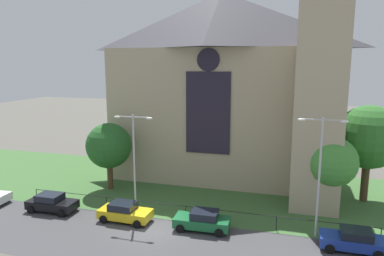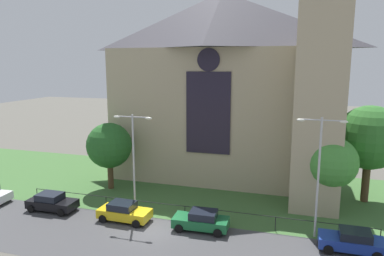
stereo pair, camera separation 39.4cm
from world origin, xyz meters
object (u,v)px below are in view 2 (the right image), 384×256
parked_car_black (52,202)px  parked_car_blue (352,241)px  tree_right_far (369,138)px  parked_car_green (201,220)px  streetlamp_near (133,152)px  church_building (227,84)px  parked_car_yellow (124,212)px  tree_left_near (109,146)px  tree_right_near (332,163)px  streetlamp_far (319,163)px

parked_car_black → parked_car_blue: (23.81, 0.00, 0.00)m
tree_right_far → parked_car_green: tree_right_far is taller
parked_car_black → parked_car_blue: 23.81m
tree_right_far → parked_car_blue: 11.53m
tree_right_far → streetlamp_near: (-18.98, -8.55, -0.59)m
streetlamp_near → parked_car_black: 8.61m
church_building → streetlamp_near: bearing=-111.6°
tree_right_far → parked_car_yellow: tree_right_far is taller
tree_right_far → tree_left_near: bearing=-171.4°
tree_left_near → parked_car_yellow: size_ratio=1.58×
church_building → parked_car_green: church_building is taller
streetlamp_near → parked_car_green: 7.80m
tree_right_near → parked_car_blue: 7.35m
streetlamp_near → parked_car_blue: 17.38m
tree_right_far → parked_car_black: 28.44m
tree_right_near → parked_car_blue: size_ratio=1.56×
streetlamp_far → parked_car_green: size_ratio=2.07×
tree_right_near → tree_left_near: 20.68m
parked_car_yellow → streetlamp_far: bearing=7.3°
streetlamp_near → parked_car_blue: size_ratio=2.00×
parked_car_black → parked_car_blue: size_ratio=1.00×
streetlamp_far → parked_car_yellow: (-14.61, -1.54, -4.82)m
parked_car_black → parked_car_yellow: same height
streetlamp_near → parked_car_green: (6.15, -1.33, -4.60)m
church_building → parked_car_yellow: size_ratio=6.13×
streetlamp_far → parked_car_black: 22.08m
parked_car_black → streetlamp_far: bearing=3.2°
church_building → tree_right_far: bearing=-17.8°
streetlamp_far → parked_car_black: size_ratio=2.09×
church_building → streetlamp_near: (-5.15, -13.00, -4.92)m
church_building → tree_right_near: (10.49, -8.19, -5.88)m
streetlamp_near → parked_car_yellow: streetlamp_near is taller
parked_car_yellow → tree_left_near: bearing=127.9°
parked_car_black → tree_left_near: bearing=71.3°
streetlamp_near → streetlamp_far: size_ratio=0.96×
parked_car_black → parked_car_green: same height
parked_car_black → parked_car_yellow: bearing=-1.1°
streetlamp_far → parked_car_yellow: size_ratio=2.08×
tree_right_far → tree_left_near: size_ratio=1.32×
parked_car_green → parked_car_black: bearing=-1.4°
tree_right_far → parked_car_blue: tree_right_far is taller
church_building → parked_car_yellow: church_building is taller
streetlamp_far → parked_car_blue: bearing=-32.8°
tree_right_far → parked_car_yellow: (-19.21, -10.09, -5.20)m
streetlamp_far → streetlamp_near: bearing=-180.0°
church_building → tree_left_near: bearing=-141.6°
tree_right_near → tree_left_near: bearing=179.6°
tree_right_near → parked_car_green: (-9.49, -6.13, -3.65)m
parked_car_blue → church_building: bearing=-51.1°
parked_car_blue → tree_left_near: bearing=-16.2°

